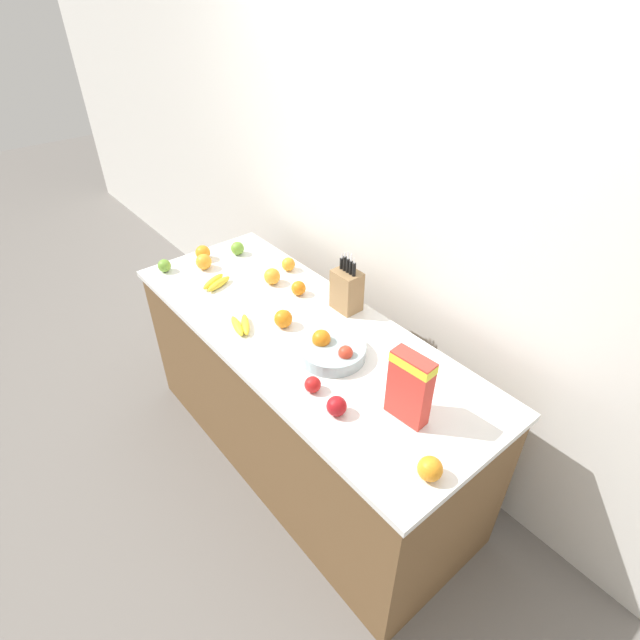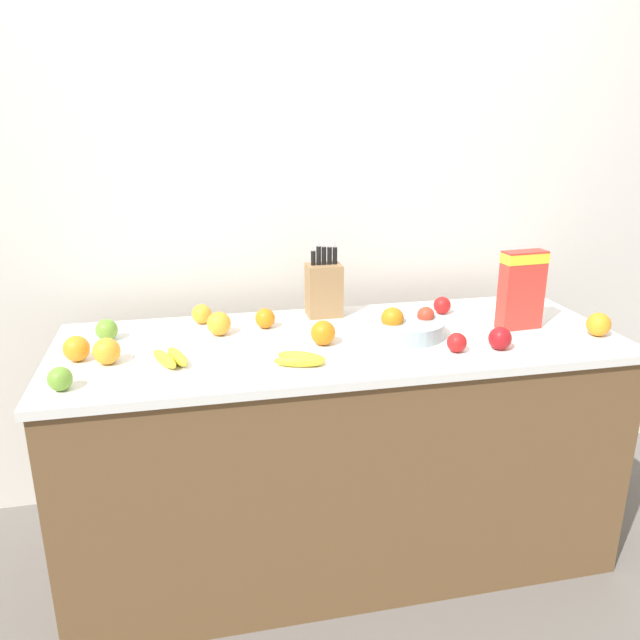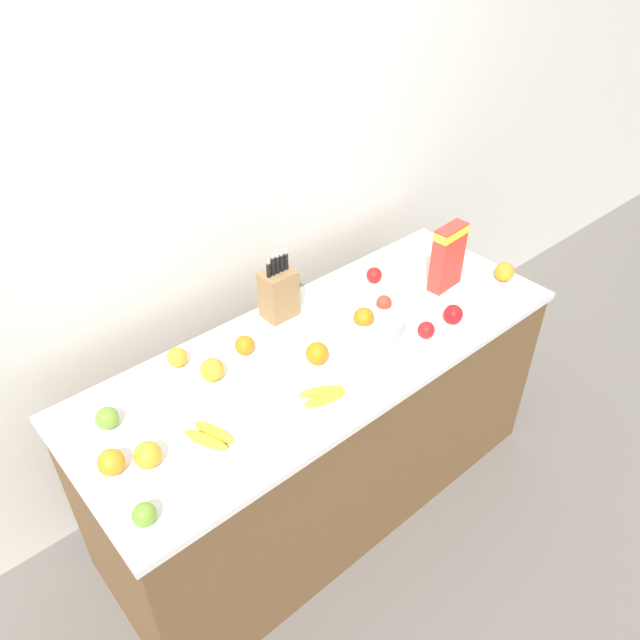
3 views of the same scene
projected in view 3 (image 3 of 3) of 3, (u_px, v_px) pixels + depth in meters
name	position (u px, v px, depth m)	size (l,w,h in m)	color
ground_plane	(323.00, 492.00, 2.91)	(14.00, 14.00, 0.00)	slate
wall_back	(227.00, 194.00, 2.47)	(9.00, 0.06, 2.60)	silver
counter	(324.00, 427.00, 2.64)	(1.98, 0.75, 0.88)	brown
knife_block	(279.00, 293.00, 2.48)	(0.13, 0.10, 0.31)	#937047
cereal_box	(448.00, 255.00, 2.61)	(0.17, 0.08, 0.29)	red
fruit_bowl	(370.00, 318.00, 2.47)	(0.29, 0.29, 0.11)	#99B2B7
banana_bunch_left	(323.00, 395.00, 2.14)	(0.17, 0.13, 0.04)	yellow
banana_bunch_right	(210.00, 436.00, 1.99)	(0.13, 0.18, 0.04)	yellow
apple_rear	(374.00, 275.00, 2.71)	(0.07, 0.07, 0.07)	red
apple_by_knife_block	(144.00, 515.00, 1.74)	(0.07, 0.07, 0.07)	#6B9E33
apple_middle	(107.00, 418.00, 2.03)	(0.08, 0.08, 0.08)	#6B9E33
apple_rightmost	(426.00, 330.00, 2.41)	(0.07, 0.07, 0.07)	red
apple_leftmost	(453.00, 314.00, 2.48)	(0.08, 0.08, 0.08)	#A31419
orange_front_center	(111.00, 462.00, 1.88)	(0.08, 0.08, 0.08)	orange
orange_back_center	(177.00, 357.00, 2.27)	(0.07, 0.07, 0.07)	orange
orange_front_right	(148.00, 455.00, 1.90)	(0.09, 0.09, 0.09)	orange
orange_by_cereal	(504.00, 272.00, 2.72)	(0.08, 0.08, 0.08)	orange
orange_mid_right	(212.00, 370.00, 2.21)	(0.09, 0.09, 0.09)	orange
orange_near_bowl	(317.00, 353.00, 2.28)	(0.09, 0.09, 0.09)	orange
orange_mid_left	(245.00, 345.00, 2.33)	(0.07, 0.07, 0.07)	orange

